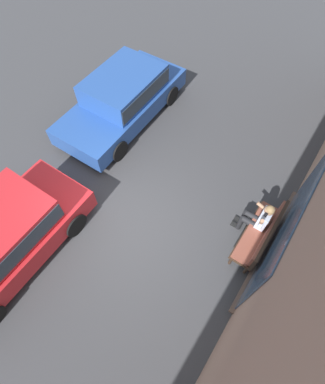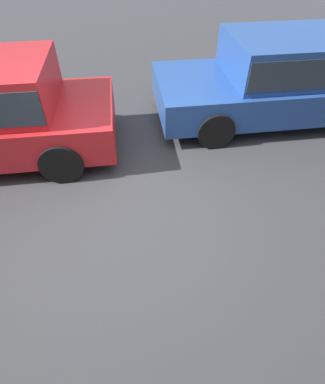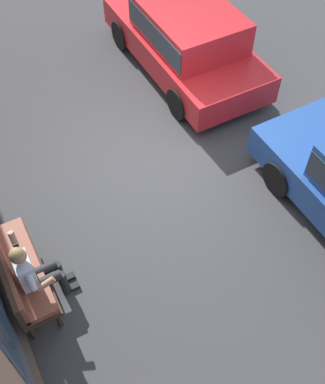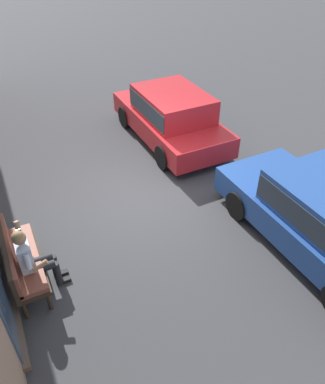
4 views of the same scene
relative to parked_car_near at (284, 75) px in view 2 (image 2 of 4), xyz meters
name	(u,v)px [view 2 (image 2 of 4)]	position (x,y,z in m)	size (l,w,h in m)	color
ground_plane	(123,221)	(3.02, 2.43, -0.79)	(60.00, 60.00, 0.00)	#38383A
parked_car_near	(284,75)	(0.00, 0.00, 0.00)	(4.46, 2.02, 1.45)	#23478E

